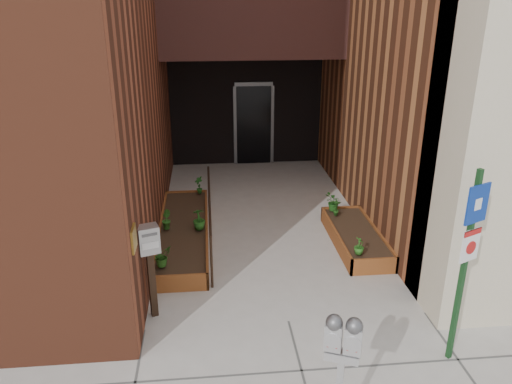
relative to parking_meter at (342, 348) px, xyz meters
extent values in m
plane|color=#9E9991|center=(-0.14, 2.09, -1.20)|extent=(80.00, 80.00, 0.00)
cube|color=#C0B694|center=(2.41, 2.29, 1.00)|extent=(1.10, 1.20, 4.40)
cube|color=#321716|center=(-0.14, 8.09, 2.80)|extent=(4.20, 2.00, 2.00)
cube|color=black|center=(-0.14, 9.49, 0.30)|extent=(4.00, 0.30, 3.00)
cube|color=black|center=(0.06, 9.31, -0.15)|extent=(0.90, 0.06, 2.10)
cube|color=#B79338|center=(-2.13, 1.89, 0.30)|extent=(0.04, 0.30, 0.30)
cube|color=brown|center=(-1.69, 3.01, -1.05)|extent=(0.90, 0.04, 0.30)
cube|color=brown|center=(-1.69, 6.57, -1.05)|extent=(0.90, 0.04, 0.30)
cube|color=brown|center=(-2.12, 4.79, -1.05)|extent=(0.04, 3.60, 0.30)
cube|color=brown|center=(-1.26, 4.79, -1.05)|extent=(0.04, 3.60, 0.30)
cube|color=black|center=(-1.69, 4.79, -1.07)|extent=(0.82, 3.52, 0.26)
cube|color=brown|center=(1.46, 3.21, -1.05)|extent=(0.80, 0.04, 0.30)
cube|color=brown|center=(1.46, 5.37, -1.05)|extent=(0.80, 0.04, 0.30)
cube|color=brown|center=(1.08, 4.29, -1.05)|extent=(0.04, 2.20, 0.30)
cube|color=brown|center=(1.84, 4.29, -1.05)|extent=(0.04, 2.20, 0.30)
cube|color=black|center=(1.46, 4.29, -1.07)|extent=(0.72, 2.12, 0.26)
cylinder|color=black|center=(-1.19, 3.09, -0.75)|extent=(0.04, 0.04, 0.90)
cylinder|color=black|center=(-1.19, 6.39, -0.75)|extent=(0.04, 0.04, 0.90)
cylinder|color=black|center=(-1.19, 4.74, -0.32)|extent=(0.04, 3.30, 0.04)
cube|color=#AFAFB2|center=(0.00, 0.00, -0.08)|extent=(0.35, 0.24, 0.09)
cube|color=#AFAFB2|center=(-0.08, 0.03, 0.11)|extent=(0.19, 0.16, 0.28)
sphere|color=#59595B|center=(-0.08, 0.03, 0.27)|extent=(0.16, 0.16, 0.16)
cube|color=white|center=(-0.11, -0.02, 0.13)|extent=(0.09, 0.04, 0.05)
cube|color=#B21414|center=(-0.11, -0.02, 0.05)|extent=(0.09, 0.04, 0.03)
cube|color=#AFAFB2|center=(0.08, -0.03, 0.11)|extent=(0.19, 0.16, 0.28)
sphere|color=#59595B|center=(0.08, -0.03, 0.27)|extent=(0.16, 0.16, 0.16)
cube|color=white|center=(0.06, -0.09, 0.13)|extent=(0.09, 0.04, 0.05)
cube|color=#B21414|center=(0.06, -0.09, 0.05)|extent=(0.09, 0.04, 0.03)
cube|color=#163D1B|center=(1.76, 1.16, 0.06)|extent=(0.08, 0.08, 2.52)
cube|color=navy|center=(1.77, 1.13, 0.92)|extent=(0.32, 0.16, 0.46)
cube|color=white|center=(1.77, 1.12, 0.92)|extent=(0.11, 0.06, 0.14)
cube|color=white|center=(1.77, 1.13, 0.40)|extent=(0.27, 0.14, 0.40)
cube|color=#B21414|center=(1.77, 1.12, 0.57)|extent=(0.27, 0.13, 0.07)
cylinder|color=#B21414|center=(1.78, 1.11, 0.38)|extent=(0.15, 0.08, 0.16)
cube|color=black|center=(-2.03, 2.44, -0.69)|extent=(0.12, 0.12, 1.02)
cube|color=#AFAFB1|center=(-2.03, 2.44, 0.01)|extent=(0.33, 0.28, 0.39)
cube|color=#59595B|center=(-1.99, 2.34, 0.12)|extent=(0.20, 0.07, 0.04)
cube|color=white|center=(-1.99, 2.34, -0.04)|extent=(0.21, 0.08, 0.09)
imported|color=#275A19|center=(-1.97, 3.33, -0.73)|extent=(0.42, 0.42, 0.33)
imported|color=#275F1B|center=(-1.99, 4.69, -0.72)|extent=(0.23, 0.23, 0.36)
imported|color=#205618|center=(-1.39, 4.62, -0.70)|extent=(0.27, 0.27, 0.40)
imported|color=#1C5317|center=(-1.40, 6.39, -0.71)|extent=(0.28, 0.28, 0.38)
imported|color=#28621C|center=(1.23, 3.39, -0.75)|extent=(0.18, 0.18, 0.30)
imported|color=#215618|center=(1.25, 4.96, -0.73)|extent=(0.24, 0.24, 0.34)
imported|color=#1E5518|center=(1.24, 5.19, -0.72)|extent=(0.45, 0.45, 0.35)
camera|label=1|loc=(-1.18, -3.70, 3.06)|focal=35.00mm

